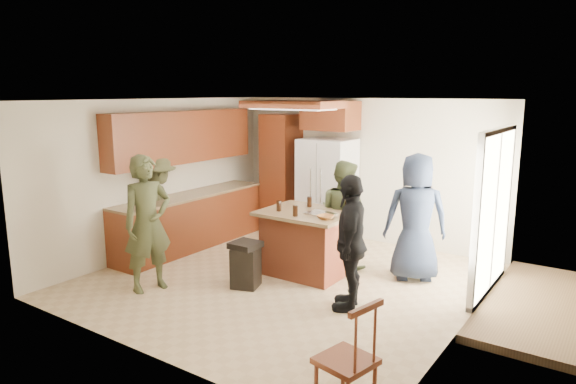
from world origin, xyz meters
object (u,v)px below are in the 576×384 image
Objects in this scene: person_behind_right at (416,217)px; refrigerator at (327,190)px; person_behind_left at (343,214)px; person_counter at (158,206)px; person_side_right at (351,242)px; spindle_chair at (348,362)px; trash_bin at (246,264)px; person_front_left at (148,223)px; kitchen_island at (307,242)px.

refrigerator is at bearing -56.06° from person_behind_right.
person_counter is (-2.68, -1.21, 0.00)m from person_behind_left.
person_side_right reaches higher than person_counter.
person_side_right is at bearing 117.17° from spindle_chair.
person_behind_right is (1.09, 0.10, 0.09)m from person_behind_left.
trash_bin is 0.63× the size of spindle_chair.
refrigerator is at bearing -50.66° from person_counter.
refrigerator is at bearing -42.52° from person_behind_left.
person_side_right reaches higher than person_behind_left.
person_front_left is at bearing -141.87° from trash_bin.
refrigerator is (1.73, 2.35, 0.08)m from person_counter.
person_behind_left is 0.72m from kitchen_island.
person_behind_left is 0.90× the size of person_behind_right.
refrigerator reaches higher than trash_bin.
trash_bin is (1.00, 0.79, -0.59)m from person_front_left.
person_behind_left reaches higher than spindle_chair.
person_behind_right is at bearing 41.69° from trash_bin.
person_behind_left is at bearing -20.17° from person_front_left.
refrigerator is at bearing 4.19° from person_front_left.
person_behind_left reaches higher than kitchen_island.
spindle_chair is (2.71, -4.32, -0.45)m from refrigerator.
kitchen_island is at bearing -144.92° from person_side_right.
person_counter reaches higher than person_behind_left.
person_behind_right reaches higher than trash_bin.
refrigerator reaches higher than spindle_chair.
person_side_right is 1.35m from kitchen_island.
person_behind_left is 1.70m from trash_bin.
person_behind_left is at bearing 65.31° from trash_bin.
refrigerator is 2.70m from trash_bin.
refrigerator reaches higher than person_behind_right.
kitchen_island is at bearing -68.75° from refrigerator.
person_front_left is 1.01× the size of person_behind_right.
refrigerator is 1.41× the size of kitchen_island.
spindle_chair is (0.97, -1.88, -0.38)m from person_side_right.
person_side_right is (2.49, 0.97, -0.08)m from person_front_left.
person_side_right reaches higher than trash_bin.
person_behind_right is 1.58m from kitchen_island.
person_behind_right is (2.77, 2.36, -0.01)m from person_front_left.
person_counter is 2.59× the size of trash_bin.
person_front_left reaches higher than person_behind_right.
person_front_left is 1.12× the size of person_behind_left.
person_behind_right is 2.85× the size of trash_bin.
person_counter is 2.92m from refrigerator.
person_side_right is 2.15m from spindle_chair.
person_counter is at bearing -165.11° from kitchen_island.
person_side_right is 1.58m from trash_bin.
person_side_right is 2.64× the size of trash_bin.
person_behind_right reaches higher than person_behind_left.
kitchen_island is at bearing 71.68° from person_behind_left.
kitchen_island is 1.01m from trash_bin.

